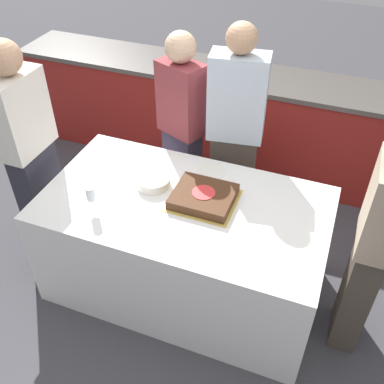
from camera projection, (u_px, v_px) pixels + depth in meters
The scene contains 11 objects.
ground_plane at pixel (185, 282), 3.26m from camera, with size 14.00×14.00×0.00m, color #424247.
back_counter at pixel (248, 122), 4.09m from camera, with size 4.40×0.58×0.92m.
dining_table at pixel (185, 246), 3.01m from camera, with size 1.78×0.99×0.77m.
cake at pixel (203, 197), 2.75m from camera, with size 0.41×0.36×0.07m.
plate_stack at pixel (153, 181), 2.87m from camera, with size 0.22×0.22×0.06m.
wine_glass at pixel (91, 194), 2.63m from camera, with size 0.06×0.06×0.18m.
side_plate_near_cake at pixel (211, 171), 3.01m from camera, with size 0.20×0.20×0.00m.
person_cutting_cake at pixel (235, 135), 3.19m from camera, with size 0.41×0.25×1.66m.
person_seated_left at pixel (31, 154), 3.01m from camera, with size 0.22×0.39×1.64m.
person_seated_right at pixel (373, 246), 2.44m from camera, with size 0.20×0.36×1.55m.
person_standing_back at pixel (182, 129), 3.33m from camera, with size 0.38×0.31×1.55m.
Camera 1 is at (0.79, -1.92, 2.59)m, focal length 42.00 mm.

